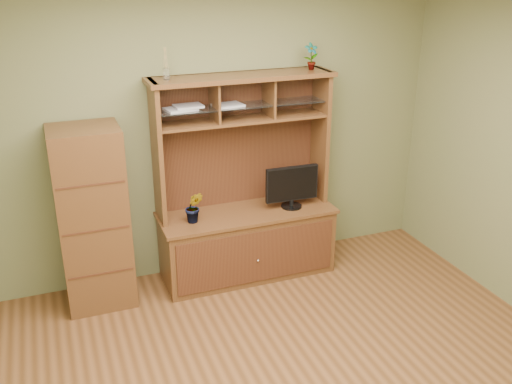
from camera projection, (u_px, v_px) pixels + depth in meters
room at (298, 219)px, 3.47m from camera, size 4.54×4.04×2.74m
media_hutch at (246, 223)px, 5.37m from camera, size 1.66×0.61×1.90m
monitor at (292, 186)px, 5.31m from camera, size 0.51×0.19×0.40m
orchid_plant at (194, 207)px, 5.02m from camera, size 0.19×0.17×0.29m
top_plant at (311, 56)px, 5.09m from camera, size 0.13×0.09×0.24m
reed_diffuser at (166, 67)px, 4.66m from camera, size 0.05×0.05×0.26m
magazines at (199, 107)px, 4.88m from camera, size 0.70×0.24×0.04m
side_cabinet at (93, 218)px, 4.81m from camera, size 0.57×0.52×1.58m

